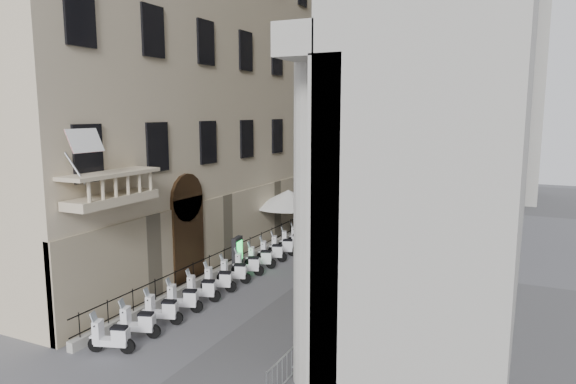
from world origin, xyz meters
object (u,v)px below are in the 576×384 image
Objects in this scene: security_tent at (290,199)px; info_kiosk at (237,254)px; pedestrian_a at (364,232)px; scooter_0 at (112,353)px; street_lamp at (322,159)px; pedestrian_b at (401,217)px.

info_kiosk is at bearing -92.22° from security_tent.
security_tent is 2.48× the size of pedestrian_a.
info_kiosk is (-0.24, -6.19, -2.06)m from security_tent.
scooter_0 is at bearing -91.62° from info_kiosk.
info_kiosk is (-1.01, -9.72, -4.42)m from street_lamp.
security_tent is 4.33m from street_lamp.
info_kiosk is at bearing -13.29° from scooter_0.
pedestrian_b is at bearing 56.59° from security_tent.
street_lamp reaches higher than info_kiosk.
security_tent is at bearing -16.01° from scooter_0.
info_kiosk is 1.15× the size of pedestrian_b.
street_lamp is 4.75× the size of info_kiosk.
pedestrian_b is (5.59, 14.29, -0.13)m from info_kiosk.
info_kiosk is 15.34m from pedestrian_b.
scooter_0 is at bearing -102.84° from street_lamp.
pedestrian_a is at bearing -29.84° from scooter_0.
street_lamp reaches higher than pedestrian_b.
security_tent is 6.52m from info_kiosk.
security_tent is 2.70× the size of pedestrian_b.
street_lamp is (0.12, 19.94, 5.38)m from scooter_0.
info_kiosk is (-0.89, 10.22, 0.95)m from scooter_0.
pedestrian_a is 6.26m from pedestrian_b.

